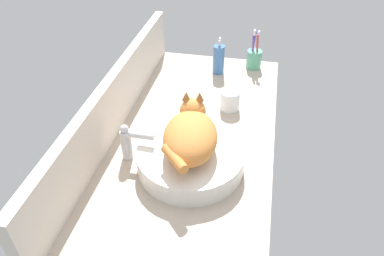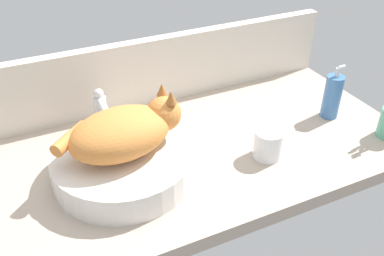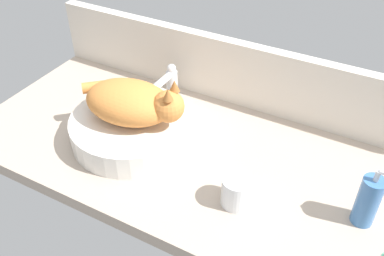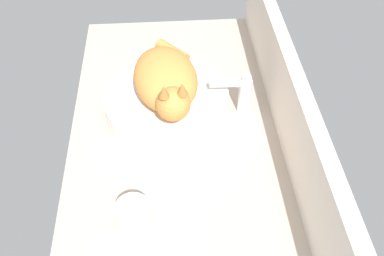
{
  "view_description": "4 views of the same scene",
  "coord_description": "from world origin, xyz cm",
  "px_view_note": "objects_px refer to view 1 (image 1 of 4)",
  "views": [
    {
      "loc": [
        -104.9,
        -21.95,
        85.92
      ],
      "look_at": [
        -4.82,
        -1.48,
        7.23
      ],
      "focal_mm": 35.0,
      "sensor_mm": 36.0,
      "label": 1
    },
    {
      "loc": [
        -36.5,
        -85.22,
        69.89
      ],
      "look_at": [
        2.64,
        -2.29,
        8.18
      ],
      "focal_mm": 40.0,
      "sensor_mm": 36.0,
      "label": 2
    },
    {
      "loc": [
        44.69,
        -79.82,
        79.96
      ],
      "look_at": [
        3.08,
        -3.05,
        10.83
      ],
      "focal_mm": 40.0,
      "sensor_mm": 36.0,
      "label": 3
    },
    {
      "loc": [
        72.17,
        -2.52,
        86.59
      ],
      "look_at": [
        1.0,
        2.56,
        11.36
      ],
      "focal_mm": 40.0,
      "sensor_mm": 36.0,
      "label": 4
    }
  ],
  "objects_px": {
    "soap_dispenser": "(219,59)",
    "water_glass": "(230,101)",
    "cat": "(190,134)",
    "faucet": "(129,141)",
    "sink_basin": "(190,159)",
    "toothbrush_cup": "(254,58)"
  },
  "relations": [
    {
      "from": "cat",
      "to": "water_glass",
      "type": "bearing_deg",
      "value": -13.89
    },
    {
      "from": "faucet",
      "to": "water_glass",
      "type": "relative_size",
      "value": 1.73
    },
    {
      "from": "cat",
      "to": "water_glass",
      "type": "xyz_separation_m",
      "value": [
        0.35,
        -0.09,
        -0.1
      ]
    },
    {
      "from": "soap_dispenser",
      "to": "water_glass",
      "type": "distance_m",
      "value": 0.3
    },
    {
      "from": "cat",
      "to": "faucet",
      "type": "relative_size",
      "value": 2.38
    },
    {
      "from": "sink_basin",
      "to": "water_glass",
      "type": "height_order",
      "value": "water_glass"
    },
    {
      "from": "sink_basin",
      "to": "soap_dispenser",
      "type": "distance_m",
      "value": 0.65
    },
    {
      "from": "faucet",
      "to": "toothbrush_cup",
      "type": "bearing_deg",
      "value": -26.39
    },
    {
      "from": "cat",
      "to": "toothbrush_cup",
      "type": "height_order",
      "value": "cat"
    },
    {
      "from": "cat",
      "to": "faucet",
      "type": "bearing_deg",
      "value": 92.06
    },
    {
      "from": "cat",
      "to": "soap_dispenser",
      "type": "xyz_separation_m",
      "value": [
        0.64,
        0.0,
        -0.06
      ]
    },
    {
      "from": "cat",
      "to": "soap_dispenser",
      "type": "distance_m",
      "value": 0.64
    },
    {
      "from": "soap_dispenser",
      "to": "toothbrush_cup",
      "type": "height_order",
      "value": "toothbrush_cup"
    },
    {
      "from": "soap_dispenser",
      "to": "toothbrush_cup",
      "type": "bearing_deg",
      "value": -62.15
    },
    {
      "from": "cat",
      "to": "toothbrush_cup",
      "type": "distance_m",
      "value": 0.74
    },
    {
      "from": "cat",
      "to": "faucet",
      "type": "height_order",
      "value": "cat"
    },
    {
      "from": "sink_basin",
      "to": "soap_dispenser",
      "type": "relative_size",
      "value": 2.09
    },
    {
      "from": "toothbrush_cup",
      "to": "cat",
      "type": "bearing_deg",
      "value": 167.8
    },
    {
      "from": "cat",
      "to": "water_glass",
      "type": "relative_size",
      "value": 4.11
    },
    {
      "from": "faucet",
      "to": "soap_dispenser",
      "type": "relative_size",
      "value": 0.82
    },
    {
      "from": "soap_dispenser",
      "to": "water_glass",
      "type": "xyz_separation_m",
      "value": [
        -0.28,
        -0.09,
        -0.03
      ]
    },
    {
      "from": "water_glass",
      "to": "sink_basin",
      "type": "bearing_deg",
      "value": 166.99
    }
  ]
}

